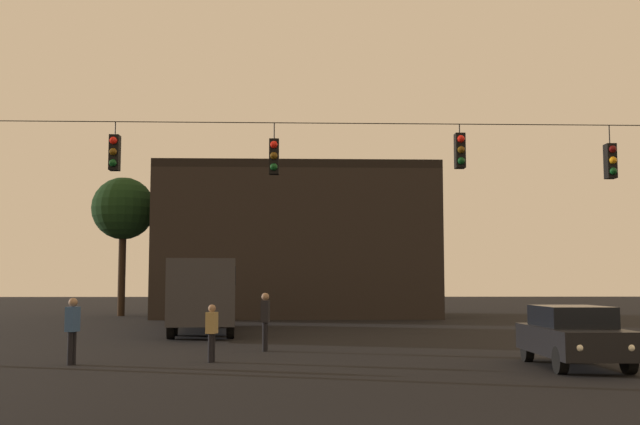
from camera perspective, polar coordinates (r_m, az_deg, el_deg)
The scene contains 9 objects.
ground_plane at distance 33.19m, azimuth 1.29°, elevation -8.87°, with size 168.00×168.00×0.00m, color black.
overhead_signal_span at distance 20.60m, azimuth 3.32°, elevation 0.31°, with size 21.96×0.44×7.06m.
city_bus at distance 33.76m, azimuth -8.61°, elevation -5.58°, with size 3.51×11.18×3.00m.
car_near_right at distance 20.50m, azimuth 18.25°, elevation -8.63°, with size 1.94×4.39×1.52m.
pedestrian_crossing_left at distance 24.07m, azimuth -4.08°, elevation -7.79°, with size 0.28×0.39×1.79m.
pedestrian_crossing_center at distance 21.02m, azimuth -17.88°, elevation -8.06°, with size 0.33×0.41×1.72m.
pedestrian_crossing_right at distance 20.94m, azimuth -8.03°, elevation -8.61°, with size 0.32×0.41×1.53m.
corner_building at distance 49.22m, azimuth -1.71°, elevation -2.31°, with size 16.82×10.66×9.23m.
tree_left_silhouette at distance 51.10m, azimuth -14.37°, elevation 0.21°, with size 4.01×4.01×8.89m.
Camera 1 is at (-1.87, -8.57, 2.10)m, focal length 43.18 mm.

